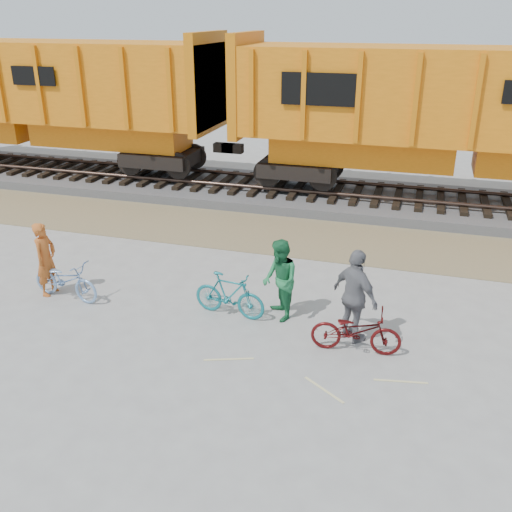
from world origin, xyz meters
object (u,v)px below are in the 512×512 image
object	(u,v)px
bicycle_maroon	(356,331)
person_solo	(46,259)
hopper_car_left	(31,95)
person_woman	(355,296)
person_man	(280,280)
hopper_car_center	(471,114)
bicycle_teal	(229,295)
bicycle_blue	(65,280)

from	to	relation	value
bicycle_maroon	person_solo	world-z (taller)	person_solo
hopper_car_left	bicycle_maroon	bearing A→B (deg)	-34.32
person_woman	person_man	bearing A→B (deg)	22.81
person_solo	hopper_car_left	bearing A→B (deg)	35.37
hopper_car_left	person_man	size ratio (longest dim) A/B	8.38
hopper_car_center	person_woman	distance (m)	8.98
bicycle_teal	person_man	xyz separation A→B (m)	(1.00, 0.20, 0.37)
hopper_car_center	person_woman	xyz separation A→B (m)	(-2.09, -8.48, -2.09)
hopper_car_left	person_man	xyz separation A→B (m)	(11.37, -8.05, -2.17)
bicycle_blue	person_solo	size ratio (longest dim) A/B	1.01
bicycle_teal	person_solo	size ratio (longest dim) A/B	0.94
bicycle_teal	person_solo	bearing A→B (deg)	99.74
hopper_car_left	bicycle_maroon	world-z (taller)	hopper_car_left
bicycle_blue	person_woman	distance (m)	6.19
bicycle_blue	person_solo	xyz separation A→B (m)	(-0.50, 0.10, 0.38)
bicycle_teal	person_man	size ratio (longest dim) A/B	0.93
hopper_car_left	hopper_car_center	bearing A→B (deg)	0.00
bicycle_maroon	person_solo	size ratio (longest dim) A/B	0.99
bicycle_teal	bicycle_maroon	world-z (taller)	bicycle_teal
bicycle_teal	person_man	world-z (taller)	person_man
bicycle_teal	bicycle_maroon	distance (m)	2.72
hopper_car_center	bicycle_teal	xyz separation A→B (m)	(-4.63, -8.25, -2.54)
bicycle_teal	person_woman	world-z (taller)	person_woman
bicycle_maroon	person_man	size ratio (longest dim) A/B	0.97
bicycle_blue	person_solo	world-z (taller)	person_solo
hopper_car_left	hopper_car_center	size ratio (longest dim) A/B	1.00
person_solo	bicycle_blue	bearing A→B (deg)	-102.42
bicycle_teal	person_woman	xyz separation A→B (m)	(2.54, -0.23, 0.45)
person_man	person_woman	distance (m)	1.60
hopper_car_left	bicycle_teal	distance (m)	13.49
hopper_car_center	person_man	world-z (taller)	hopper_car_center
hopper_car_center	person_man	xyz separation A→B (m)	(-3.63, -8.05, -2.17)
person_solo	person_man	xyz separation A→B (m)	(5.13, 0.39, 0.01)
hopper_car_center	person_man	distance (m)	9.09
hopper_car_left	person_man	world-z (taller)	hopper_car_left
person_solo	bicycle_teal	bearing A→B (deg)	-88.51
hopper_car_left	person_woman	size ratio (longest dim) A/B	7.64
person_solo	bicycle_maroon	bearing A→B (deg)	-94.87
hopper_car_center	person_solo	world-z (taller)	hopper_car_center
hopper_car_left	person_solo	world-z (taller)	hopper_car_left
person_man	bicycle_teal	bearing A→B (deg)	-110.07
hopper_car_center	bicycle_maroon	size ratio (longest dim) A/B	8.61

